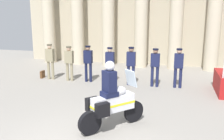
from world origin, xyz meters
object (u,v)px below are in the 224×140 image
object	(u,v)px
motorcycle_with_rider	(111,101)
officer_in_row_3	(110,62)
briefcase_on_ground	(43,74)
officer_in_row_4	(131,63)
officer_in_row_0	(50,59)
officer_in_row_5	(155,64)
officer_in_row_1	(69,61)
officer_in_row_2	(88,61)
officer_in_row_6	(179,65)

from	to	relation	value
motorcycle_with_rider	officer_in_row_3	bearing A→B (deg)	57.21
briefcase_on_ground	officer_in_row_4	bearing A→B (deg)	-1.82
officer_in_row_0	officer_in_row_3	distance (m)	2.96
officer_in_row_3	officer_in_row_4	size ratio (longest dim) A/B	0.97
officer_in_row_0	officer_in_row_3	size ratio (longest dim) A/B	1.03
officer_in_row_0	motorcycle_with_rider	distance (m)	6.14
officer_in_row_5	briefcase_on_ground	xyz separation A→B (m)	(-5.51, 0.13, -0.81)
officer_in_row_1	officer_in_row_2	xyz separation A→B (m)	(0.92, 0.07, 0.03)
officer_in_row_2	officer_in_row_6	xyz separation A→B (m)	(4.03, 0.03, 0.00)
officer_in_row_1	officer_in_row_5	xyz separation A→B (m)	(3.98, 0.03, 0.02)
officer_in_row_0	officer_in_row_6	distance (m)	5.95
officer_in_row_3	officer_in_row_6	xyz separation A→B (m)	(2.99, 0.04, 0.03)
officer_in_row_0	officer_in_row_1	xyz separation A→B (m)	(1.00, -0.04, -0.04)
officer_in_row_3	briefcase_on_ground	bearing A→B (deg)	-2.07
officer_in_row_1	briefcase_on_ground	xyz separation A→B (m)	(-1.53, 0.15, -0.79)
officer_in_row_2	officer_in_row_3	distance (m)	1.04
officer_in_row_2	officer_in_row_3	xyz separation A→B (m)	(1.04, -0.01, -0.02)
officer_in_row_0	officer_in_row_4	bearing A→B (deg)	179.21
officer_in_row_1	briefcase_on_ground	distance (m)	1.73
officer_in_row_3	officer_in_row_6	bearing A→B (deg)	-179.63
officer_in_row_4	officer_in_row_5	world-z (taller)	officer_in_row_4
officer_in_row_0	officer_in_row_1	world-z (taller)	officer_in_row_0
officer_in_row_0	officer_in_row_5	xyz separation A→B (m)	(4.98, -0.01, -0.02)
officer_in_row_6	motorcycle_with_rider	world-z (taller)	motorcycle_with_rider
officer_in_row_1	officer_in_row_2	bearing A→B (deg)	-176.27
officer_in_row_2	officer_in_row_4	bearing A→B (deg)	177.98
officer_in_row_0	officer_in_row_1	bearing A→B (deg)	177.54
officer_in_row_0	officer_in_row_1	distance (m)	1.00
officer_in_row_3	motorcycle_with_rider	distance (m)	4.66
officer_in_row_0	motorcycle_with_rider	xyz separation A→B (m)	(4.21, -4.47, -0.21)
officer_in_row_0	officer_in_row_2	xyz separation A→B (m)	(1.92, 0.03, -0.01)
officer_in_row_1	motorcycle_with_rider	size ratio (longest dim) A/B	0.86
officer_in_row_3	officer_in_row_1	bearing A→B (deg)	1.19
officer_in_row_2	officer_in_row_3	world-z (taller)	officer_in_row_2
officer_in_row_1	officer_in_row_6	bearing A→B (deg)	-179.30
officer_in_row_5	briefcase_on_ground	world-z (taller)	officer_in_row_5
officer_in_row_2	briefcase_on_ground	distance (m)	2.58
officer_in_row_4	officer_in_row_6	xyz separation A→B (m)	(2.02, 0.09, -0.00)
officer_in_row_3	officer_in_row_6	size ratio (longest dim) A/B	0.97
officer_in_row_0	officer_in_row_2	world-z (taller)	officer_in_row_0
motorcycle_with_rider	briefcase_on_ground	size ratio (longest dim) A/B	5.28
officer_in_row_5	officer_in_row_6	bearing A→B (deg)	-176.27
officer_in_row_4	motorcycle_with_rider	world-z (taller)	motorcycle_with_rider
officer_in_row_0	officer_in_row_1	size ratio (longest dim) A/B	1.04
officer_in_row_1	officer_in_row_3	xyz separation A→B (m)	(1.96, 0.06, 0.01)
officer_in_row_3	officer_in_row_4	xyz separation A→B (m)	(0.97, -0.04, 0.03)
officer_in_row_6	officer_in_row_1	bearing A→B (deg)	0.70
briefcase_on_ground	officer_in_row_2	bearing A→B (deg)	-2.04
officer_in_row_3	briefcase_on_ground	xyz separation A→B (m)	(-3.49, 0.10, -0.80)
officer_in_row_0	briefcase_on_ground	world-z (taller)	officer_in_row_0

